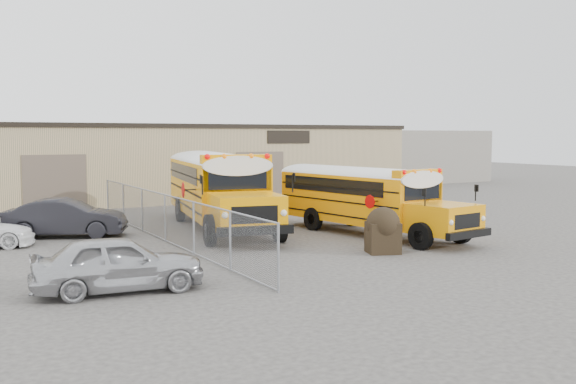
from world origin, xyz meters
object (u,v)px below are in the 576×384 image
school_bus_right (281,186)px  car_dark (66,218)px  car_silver (118,263)px  tarp_bundle (383,229)px  school_bus_left (192,174)px

school_bus_right → car_dark: school_bus_right is taller
car_silver → tarp_bundle: bearing=-77.2°
school_bus_left → car_silver: size_ratio=2.69×
school_bus_right → tarp_bundle: 9.66m
school_bus_left → tarp_bundle: 15.31m
school_bus_left → tarp_bundle: (1.14, -15.22, -1.10)m
school_bus_right → car_silver: 14.92m
tarp_bundle → car_dark: tarp_bundle is taller
car_silver → car_dark: bearing=3.7°
school_bus_right → car_silver: (-10.45, -10.61, -0.87)m
school_bus_right → car_silver: bearing=-134.6°
school_bus_right → tarp_bundle: size_ratio=6.14×
tarp_bundle → car_dark: (-8.80, 8.85, -0.05)m
school_bus_left → school_bus_right: (2.35, -5.67, -0.31)m
school_bus_right → car_dark: bearing=-176.0°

